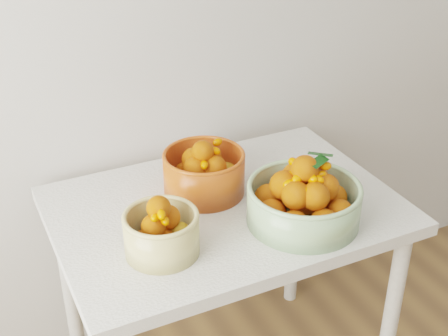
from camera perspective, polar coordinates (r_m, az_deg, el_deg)
The scene contains 4 objects.
table at distance 1.90m, azimuth 0.15°, elevation -5.80°, with size 1.00×0.70×0.75m.
bowl_cream at distance 1.63m, azimuth -5.77°, elevation -5.80°, with size 0.23×0.23×0.17m.
bowl_green at distance 1.75m, azimuth 7.27°, elevation -2.90°, with size 0.39×0.39×0.21m.
bowl_orange at distance 1.87m, azimuth -1.81°, elevation -0.36°, with size 0.33×0.33×0.18m.
Camera 1 is at (-0.86, 0.21, 1.75)m, focal length 50.00 mm.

